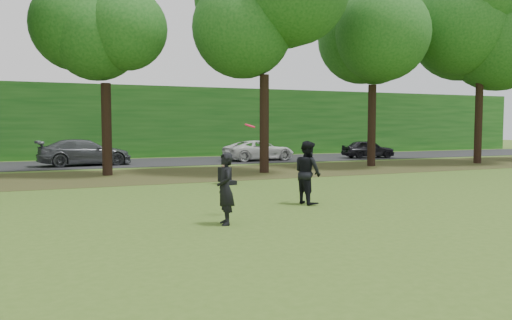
{
  "coord_description": "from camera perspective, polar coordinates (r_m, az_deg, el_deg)",
  "views": [
    {
      "loc": [
        -5.6,
        -9.23,
        2.25
      ],
      "look_at": [
        -0.27,
        3.28,
        1.3
      ],
      "focal_mm": 35.0,
      "sensor_mm": 36.0,
      "label": 1
    }
  ],
  "objects": [
    {
      "name": "leaf_litter",
      "position": [
        23.04,
        -8.91,
        -1.64
      ],
      "size": [
        60.0,
        7.0,
        0.01
      ],
      "primitive_type": "cube",
      "color": "#4F361C",
      "rests_on": "ground"
    },
    {
      "name": "ground",
      "position": [
        11.03,
        8.05,
        -7.82
      ],
      "size": [
        120.0,
        120.0,
        0.0
      ],
      "primitive_type": "plane",
      "color": "#3E5B1C",
      "rests_on": "ground"
    },
    {
      "name": "frisbee",
      "position": [
        12.3,
        -0.7,
        3.94
      ],
      "size": [
        0.37,
        0.36,
        0.12
      ],
      "color": "red",
      "rests_on": "ground"
    },
    {
      "name": "player_left",
      "position": [
        11.3,
        -3.52,
        -3.3
      ],
      "size": [
        0.46,
        0.64,
        1.63
      ],
      "primitive_type": "imported",
      "rotation": [
        0.0,
        0.0,
        -1.69
      ],
      "color": "black",
      "rests_on": "ground"
    },
    {
      "name": "player_right",
      "position": [
        14.32,
        5.92,
        -1.42
      ],
      "size": [
        0.77,
        0.94,
        1.81
      ],
      "primitive_type": "imported",
      "rotation": [
        0.0,
        0.0,
        1.67
      ],
      "color": "black",
      "rests_on": "ground"
    },
    {
      "name": "seated_person",
      "position": [
        19.13,
        -3.47,
        -1.83
      ],
      "size": [
        0.55,
        0.8,
        0.83
      ],
      "rotation": [
        0.0,
        0.0,
        0.21
      ],
      "color": "black",
      "rests_on": "ground"
    },
    {
      "name": "street",
      "position": [
        30.83,
        -12.55,
        -0.26
      ],
      "size": [
        70.0,
        7.0,
        0.02
      ],
      "primitive_type": "cube",
      "color": "black",
      "rests_on": "ground"
    },
    {
      "name": "far_hedge",
      "position": [
        36.66,
        -14.33,
        4.26
      ],
      "size": [
        70.0,
        3.0,
        5.0
      ],
      "primitive_type": "cube",
      "color": "#164C15",
      "rests_on": "ground"
    },
    {
      "name": "parked_cars",
      "position": [
        28.9,
        -18.05,
        0.73
      ],
      "size": [
        38.45,
        3.19,
        1.45
      ],
      "color": "black",
      "rests_on": "street"
    }
  ]
}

